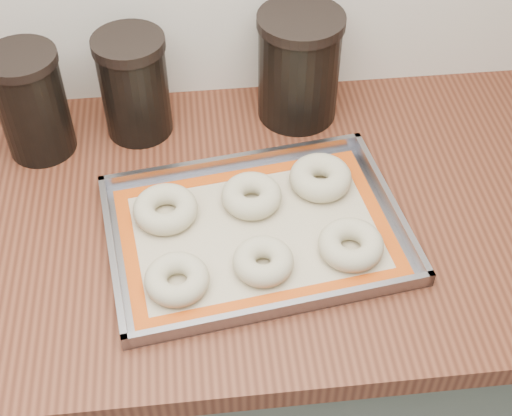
{
  "coord_description": "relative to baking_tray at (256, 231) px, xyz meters",
  "views": [
    {
      "loc": [
        0.0,
        0.87,
        1.75
      ],
      "look_at": [
        0.08,
        1.62,
        0.96
      ],
      "focal_mm": 50.0,
      "sensor_mm": 36.0,
      "label": 1
    }
  ],
  "objects": [
    {
      "name": "canister_left",
      "position": [
        -0.35,
        0.25,
        0.09
      ],
      "size": [
        0.12,
        0.12,
        0.2
      ],
      "color": "black",
      "rests_on": "countertop"
    },
    {
      "name": "bagel_back_left",
      "position": [
        -0.14,
        0.05,
        0.02
      ],
      "size": [
        0.13,
        0.13,
        0.04
      ],
      "primitive_type": "torus",
      "rotation": [
        0.0,
        0.0,
        0.24
      ],
      "color": "#C2B896",
      "rests_on": "baking_mat"
    },
    {
      "name": "bagel_front_left",
      "position": [
        -0.13,
        -0.09,
        0.01
      ],
      "size": [
        0.1,
        0.1,
        0.03
      ],
      "primitive_type": "torus",
      "rotation": [
        0.0,
        0.0,
        -0.03
      ],
      "color": "#C2B896",
      "rests_on": "baking_mat"
    },
    {
      "name": "baking_tray",
      "position": [
        0.0,
        0.0,
        0.0
      ],
      "size": [
        0.5,
        0.39,
        0.03
      ],
      "rotation": [
        0.0,
        0.0,
        0.14
      ],
      "color": "gray",
      "rests_on": "countertop"
    },
    {
      "name": "canister_right",
      "position": [
        0.11,
        0.3,
        0.1
      ],
      "size": [
        0.15,
        0.15,
        0.21
      ],
      "color": "black",
      "rests_on": "countertop"
    },
    {
      "name": "bagel_front_right",
      "position": [
        0.14,
        -0.06,
        0.02
      ],
      "size": [
        0.11,
        0.11,
        0.04
      ],
      "primitive_type": "torus",
      "rotation": [
        0.0,
        0.0,
        0.09
      ],
      "color": "#C2B896",
      "rests_on": "baking_mat"
    },
    {
      "name": "countertop",
      "position": [
        -0.08,
        0.06,
        -0.03
      ],
      "size": [
        3.06,
        0.68,
        0.04
      ],
      "primitive_type": "cube",
      "color": "brown",
      "rests_on": "cabinet"
    },
    {
      "name": "canister_mid",
      "position": [
        -0.18,
        0.28,
        0.09
      ],
      "size": [
        0.12,
        0.12,
        0.19
      ],
      "color": "black",
      "rests_on": "countertop"
    },
    {
      "name": "bagel_back_mid",
      "position": [
        -0.0,
        0.06,
        0.02
      ],
      "size": [
        0.11,
        0.11,
        0.04
      ],
      "primitive_type": "torus",
      "rotation": [
        0.0,
        0.0,
        -0.11
      ],
      "color": "#C2B896",
      "rests_on": "baking_mat"
    },
    {
      "name": "bagel_back_right",
      "position": [
        0.12,
        0.09,
        0.02
      ],
      "size": [
        0.12,
        0.12,
        0.04
      ],
      "primitive_type": "torus",
      "rotation": [
        0.0,
        0.0,
        0.14
      ],
      "color": "#C2B896",
      "rests_on": "baking_mat"
    },
    {
      "name": "baking_mat",
      "position": [
        0.0,
        0.0,
        -0.0
      ],
      "size": [
        0.46,
        0.34,
        0.0
      ],
      "rotation": [
        0.0,
        0.0,
        0.14
      ],
      "color": "#C6B793",
      "rests_on": "baking_tray"
    },
    {
      "name": "bagel_front_mid",
      "position": [
        0.0,
        -0.07,
        0.02
      ],
      "size": [
        0.12,
        0.12,
        0.03
      ],
      "primitive_type": "torus",
      "rotation": [
        0.0,
        0.0,
        0.48
      ],
      "color": "#C2B896",
      "rests_on": "baking_mat"
    },
    {
      "name": "cabinet",
      "position": [
        -0.08,
        0.06,
        -0.48
      ],
      "size": [
        3.0,
        0.65,
        0.86
      ],
      "primitive_type": "cube",
      "color": "#5F675B",
      "rests_on": "floor"
    }
  ]
}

